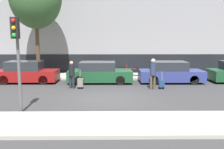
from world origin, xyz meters
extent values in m
plane|color=#38383A|center=(0.00, 0.00, 0.00)|extent=(80.00, 80.00, 0.00)
cube|color=#A39E93|center=(0.00, -3.75, 0.06)|extent=(28.00, 2.50, 0.12)
cube|color=#A39E93|center=(0.00, 7.00, 0.06)|extent=(28.00, 3.00, 0.12)
cube|color=gray|center=(0.00, 10.41, 5.21)|extent=(28.00, 2.42, 10.42)
cube|color=black|center=(0.00, 9.18, 0.80)|extent=(27.44, 0.06, 1.60)
cube|color=maroon|center=(-5.44, 4.62, 0.49)|extent=(4.05, 1.77, 0.70)
cube|color=#23282D|center=(-5.60, 4.62, 1.15)|extent=(2.23, 1.55, 0.61)
cylinder|color=black|center=(-4.19, 3.83, 0.30)|extent=(0.60, 0.18, 0.60)
cylinder|color=black|center=(-4.19, 5.41, 0.30)|extent=(0.60, 0.18, 0.60)
cylinder|color=black|center=(-6.70, 3.83, 0.30)|extent=(0.60, 0.18, 0.60)
cylinder|color=black|center=(-6.70, 5.41, 0.30)|extent=(0.60, 0.18, 0.60)
cube|color=#194728|center=(-0.55, 4.53, 0.49)|extent=(4.23, 1.92, 0.70)
cube|color=#23282D|center=(-0.72, 4.53, 1.12)|extent=(2.33, 1.69, 0.56)
cylinder|color=black|center=(0.76, 3.66, 0.30)|extent=(0.60, 0.18, 0.60)
cylinder|color=black|center=(0.76, 5.40, 0.30)|extent=(0.60, 0.18, 0.60)
cylinder|color=black|center=(-1.86, 3.66, 0.30)|extent=(0.60, 0.18, 0.60)
cylinder|color=black|center=(-1.86, 5.40, 0.30)|extent=(0.60, 0.18, 0.60)
cube|color=navy|center=(4.20, 4.48, 0.49)|extent=(4.21, 1.81, 0.70)
cube|color=#23282D|center=(4.03, 4.48, 1.13)|extent=(2.32, 1.59, 0.58)
cylinder|color=black|center=(5.50, 3.67, 0.30)|extent=(0.60, 0.18, 0.60)
cylinder|color=black|center=(5.50, 5.29, 0.30)|extent=(0.60, 0.18, 0.60)
cylinder|color=black|center=(2.89, 3.67, 0.30)|extent=(0.60, 0.18, 0.60)
cylinder|color=black|center=(2.89, 5.29, 0.30)|extent=(0.60, 0.18, 0.60)
cylinder|color=black|center=(7.80, 5.48, 0.30)|extent=(0.60, 0.18, 0.60)
cylinder|color=#23232D|center=(-2.07, 2.62, 0.38)|extent=(0.15, 0.15, 0.76)
cylinder|color=#23232D|center=(-2.26, 2.68, 0.38)|extent=(0.15, 0.15, 0.76)
cylinder|color=black|center=(-2.17, 2.65, 1.09)|extent=(0.34, 0.34, 0.66)
sphere|color=tan|center=(-2.17, 2.65, 1.52)|extent=(0.21, 0.21, 0.21)
cube|color=slate|center=(-1.65, 2.47, 0.37)|extent=(0.32, 0.24, 0.50)
cylinder|color=black|center=(-1.76, 2.47, 0.06)|extent=(0.12, 0.03, 0.12)
cylinder|color=black|center=(-1.53, 2.47, 0.06)|extent=(0.12, 0.03, 0.12)
cylinder|color=gray|center=(-1.65, 2.40, 0.89)|extent=(0.02, 0.19, 0.53)
cylinder|color=#4C4233|center=(2.69, 2.29, 0.42)|extent=(0.15, 0.15, 0.84)
cylinder|color=#4C4233|center=(2.50, 2.26, 0.42)|extent=(0.15, 0.15, 0.84)
cylinder|color=#283351|center=(2.60, 2.27, 1.20)|extent=(0.34, 0.34, 0.73)
sphere|color=beige|center=(2.60, 2.27, 1.68)|extent=(0.24, 0.24, 0.24)
cube|color=navy|center=(3.14, 2.37, 0.32)|extent=(0.32, 0.24, 0.39)
cylinder|color=black|center=(3.03, 2.37, 0.06)|extent=(0.12, 0.03, 0.12)
cylinder|color=black|center=(3.25, 2.37, 0.06)|extent=(0.12, 0.03, 0.12)
cylinder|color=gray|center=(3.14, 2.30, 0.79)|extent=(0.02, 0.19, 0.53)
cylinder|color=#515154|center=(-3.49, -2.25, 1.87)|extent=(0.12, 0.12, 3.75)
cube|color=black|center=(-3.49, -2.43, 3.35)|extent=(0.28, 0.24, 0.80)
sphere|color=red|center=(-3.49, -2.58, 3.62)|extent=(0.15, 0.15, 0.15)
sphere|color=gold|center=(-3.49, -2.58, 3.35)|extent=(0.15, 0.15, 0.15)
sphere|color=green|center=(-3.49, -2.58, 3.08)|extent=(0.15, 0.15, 0.15)
torus|color=black|center=(2.09, 6.64, 0.48)|extent=(0.72, 0.06, 0.72)
torus|color=black|center=(1.04, 6.64, 0.48)|extent=(0.72, 0.06, 0.72)
cylinder|color=maroon|center=(1.56, 6.64, 0.68)|extent=(1.00, 0.05, 0.05)
cylinder|color=maroon|center=(1.37, 6.64, 0.88)|extent=(0.04, 0.04, 0.40)
cylinder|color=#4C3826|center=(-5.10, 6.14, 2.15)|extent=(0.28, 0.28, 4.05)
camera|label=1|loc=(0.05, -12.01, 2.98)|focal=40.00mm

